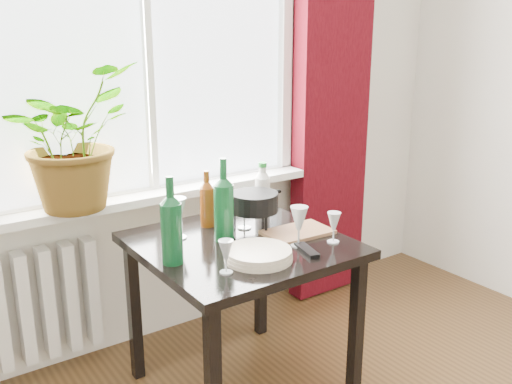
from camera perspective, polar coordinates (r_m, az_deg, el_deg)
window at (r=2.87m, az=-11.05°, el=15.16°), size 1.72×0.08×1.62m
windowsill at (r=2.92m, az=-9.66°, el=-0.18°), size 1.72×0.20×0.04m
curtain at (r=3.42m, az=7.63°, el=10.36°), size 0.50×0.12×2.56m
radiator at (r=2.90m, az=-23.22°, el=-10.92°), size 0.80×0.10×0.55m
table at (r=2.53m, az=-1.52°, el=-6.86°), size 0.85×0.85×0.74m
potted_plant at (r=2.65m, az=-18.04°, el=5.20°), size 0.77×0.75×0.65m
wine_bottle_left at (r=2.24m, az=-8.48°, el=-2.74°), size 0.10×0.10×0.36m
wine_bottle_right at (r=2.45m, az=-3.25°, el=-0.71°), size 0.11×0.11×0.38m
bottle_amber at (r=2.65m, az=-4.94°, el=-0.62°), size 0.07×0.07×0.27m
cleaning_bottle at (r=2.81m, az=0.65°, el=0.37°), size 0.09×0.09×0.26m
wineglass_front_right at (r=2.42m, az=4.31°, el=-3.42°), size 0.10×0.10×0.18m
wineglass_far_right at (r=2.48m, az=7.78°, el=-3.51°), size 0.08×0.08×0.14m
wineglass_back_center at (r=2.62m, az=-1.18°, el=-1.91°), size 0.07×0.07×0.17m
wineglass_back_left at (r=2.52m, az=-7.81°, el=-2.56°), size 0.08×0.08×0.19m
wineglass_front_left at (r=2.16m, az=-3.02°, el=-6.47°), size 0.07×0.07×0.14m
plate_stack at (r=2.30m, az=0.24°, el=-6.27°), size 0.31×0.31×0.05m
fondue_pot at (r=2.63m, az=-0.16°, el=-1.85°), size 0.26×0.22×0.17m
tv_remote at (r=2.39m, az=5.11°, el=-5.81°), size 0.08×0.16×0.02m
cutting_board at (r=2.58m, az=4.18°, el=-4.02°), size 0.31×0.20×0.02m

